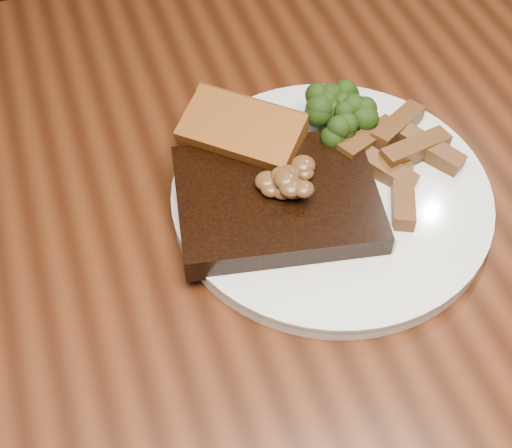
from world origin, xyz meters
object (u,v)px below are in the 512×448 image
at_px(chair_far, 146,36).
at_px(garlic_bread, 242,147).
at_px(plate, 331,197).
at_px(steak, 277,200).
at_px(dining_table, 271,296).
at_px(potato_wedges, 392,163).

distance_m(chair_far, garlic_bread, 0.58).
xyz_separation_m(plate, steak, (-0.05, -0.00, 0.02)).
height_order(dining_table, potato_wedges, potato_wedges).
bearing_deg(plate, steak, -177.78).
bearing_deg(steak, chair_far, 101.11).
bearing_deg(potato_wedges, garlic_bread, 152.36).
xyz_separation_m(dining_table, chair_far, (0.00, 0.63, -0.13)).
distance_m(plate, steak, 0.06).
bearing_deg(chair_far, steak, 89.02).
xyz_separation_m(plate, potato_wedges, (0.06, 0.01, 0.02)).
bearing_deg(chair_far, garlic_bread, 88.23).
relative_size(dining_table, potato_wedges, 16.61).
distance_m(chair_far, steak, 0.65).
bearing_deg(steak, plate, 12.50).
relative_size(steak, garlic_bread, 1.60).
bearing_deg(garlic_bread, plate, -6.92).
xyz_separation_m(chair_far, plate, (0.06, -0.60, 0.23)).
relative_size(garlic_bread, potato_wedges, 1.15).
height_order(plate, potato_wedges, potato_wedges).
relative_size(plate, steak, 1.68).
bearing_deg(plate, dining_table, -158.69).
bearing_deg(steak, garlic_bread, 106.69).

